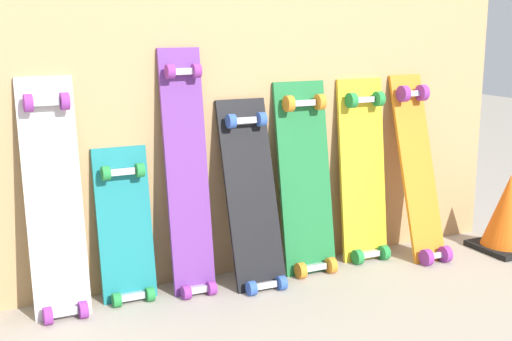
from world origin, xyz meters
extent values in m
plane|color=#A89E8E|center=(0.00, 0.00, 0.00)|extent=(12.00, 12.00, 0.00)
cube|color=tan|center=(0.00, 0.07, 0.86)|extent=(2.48, 0.04, 1.71)
cube|color=silver|center=(-0.76, -0.03, 0.38)|extent=(0.19, 0.16, 0.90)
cube|color=#B7B7BF|center=(-0.76, -0.12, 0.03)|extent=(0.09, 0.04, 0.03)
cube|color=#B7B7BF|center=(-0.76, 0.00, 0.74)|extent=(0.09, 0.04, 0.03)
cylinder|color=purple|center=(-0.82, -0.13, 0.03)|extent=(0.03, 0.06, 0.06)
cylinder|color=purple|center=(-0.70, -0.13, 0.03)|extent=(0.03, 0.06, 0.06)
cylinder|color=purple|center=(-0.82, -0.01, 0.75)|extent=(0.03, 0.06, 0.06)
cylinder|color=purple|center=(-0.70, -0.01, 0.75)|extent=(0.03, 0.06, 0.06)
cube|color=#197A7F|center=(-0.51, -0.01, 0.25)|extent=(0.20, 0.12, 0.64)
cube|color=#B7B7BF|center=(-0.51, -0.07, 0.02)|extent=(0.09, 0.04, 0.03)
cube|color=#B7B7BF|center=(-0.51, 0.00, 0.48)|extent=(0.09, 0.04, 0.03)
cylinder|color=#268C3F|center=(-0.57, -0.09, 0.03)|extent=(0.03, 0.05, 0.05)
cylinder|color=#268C3F|center=(-0.44, -0.09, 0.03)|extent=(0.03, 0.05, 0.05)
cylinder|color=#268C3F|center=(-0.57, -0.01, 0.48)|extent=(0.03, 0.05, 0.05)
cylinder|color=#268C3F|center=(-0.44, -0.01, 0.48)|extent=(0.03, 0.05, 0.05)
cube|color=#6B338C|center=(-0.27, -0.03, 0.42)|extent=(0.16, 0.16, 0.99)
cube|color=#B7B7BF|center=(-0.27, -0.12, 0.02)|extent=(0.07, 0.04, 0.03)
cube|color=#B7B7BF|center=(-0.27, 0.00, 0.83)|extent=(0.07, 0.04, 0.03)
cylinder|color=purple|center=(-0.32, -0.13, 0.03)|extent=(0.03, 0.05, 0.05)
cylinder|color=purple|center=(-0.22, -0.13, 0.03)|extent=(0.03, 0.05, 0.05)
cylinder|color=purple|center=(-0.32, -0.01, 0.84)|extent=(0.03, 0.05, 0.05)
cylinder|color=purple|center=(-0.22, -0.01, 0.84)|extent=(0.03, 0.05, 0.05)
cube|color=black|center=(-0.02, -0.07, 0.32)|extent=(0.21, 0.25, 0.79)
cube|color=#B7B7BF|center=(-0.02, -0.19, 0.02)|extent=(0.09, 0.04, 0.03)
cube|color=#B7B7BF|center=(-0.02, -0.01, 0.64)|extent=(0.09, 0.04, 0.03)
cylinder|color=#3359B2|center=(-0.08, -0.20, 0.03)|extent=(0.03, 0.05, 0.05)
cylinder|color=#3359B2|center=(0.05, -0.20, 0.03)|extent=(0.03, 0.05, 0.05)
cylinder|color=#3359B2|center=(-0.08, -0.02, 0.64)|extent=(0.03, 0.05, 0.05)
cylinder|color=#3359B2|center=(0.05, -0.02, 0.64)|extent=(0.03, 0.05, 0.05)
cube|color=#1E7238|center=(0.24, -0.03, 0.36)|extent=(0.23, 0.16, 0.84)
cube|color=#B7B7BF|center=(0.24, -0.11, 0.03)|extent=(0.10, 0.04, 0.03)
cube|color=#B7B7BF|center=(0.24, 0.00, 0.69)|extent=(0.10, 0.04, 0.03)
cylinder|color=orange|center=(0.17, -0.13, 0.03)|extent=(0.03, 0.06, 0.06)
cylinder|color=orange|center=(0.31, -0.13, 0.03)|extent=(0.03, 0.06, 0.06)
cylinder|color=orange|center=(0.17, -0.01, 0.69)|extent=(0.03, 0.06, 0.06)
cylinder|color=orange|center=(0.31, -0.01, 0.69)|extent=(0.03, 0.06, 0.06)
cube|color=gold|center=(0.54, -0.01, 0.36)|extent=(0.22, 0.12, 0.84)
cube|color=#B7B7BF|center=(0.54, -0.08, 0.03)|extent=(0.10, 0.04, 0.03)
cube|color=#B7B7BF|center=(0.54, 0.01, 0.69)|extent=(0.10, 0.04, 0.03)
cylinder|color=#268C3F|center=(0.47, -0.09, 0.03)|extent=(0.03, 0.06, 0.06)
cylinder|color=#268C3F|center=(0.61, -0.09, 0.03)|extent=(0.03, 0.06, 0.06)
cylinder|color=#268C3F|center=(0.47, -0.01, 0.69)|extent=(0.03, 0.06, 0.06)
cylinder|color=#268C3F|center=(0.61, -0.01, 0.69)|extent=(0.03, 0.06, 0.06)
cube|color=orange|center=(0.77, -0.09, 0.36)|extent=(0.16, 0.27, 0.85)
cube|color=#B7B7BF|center=(0.77, -0.21, 0.03)|extent=(0.07, 0.04, 0.03)
cube|color=#B7B7BF|center=(0.77, -0.01, 0.70)|extent=(0.07, 0.04, 0.03)
cylinder|color=purple|center=(0.72, -0.23, 0.04)|extent=(0.03, 0.07, 0.07)
cylinder|color=purple|center=(0.82, -0.23, 0.04)|extent=(0.03, 0.07, 0.07)
cylinder|color=purple|center=(0.72, -0.02, 0.71)|extent=(0.03, 0.07, 0.07)
cylinder|color=purple|center=(0.82, -0.02, 0.71)|extent=(0.03, 0.07, 0.07)
cube|color=black|center=(1.19, -0.22, 0.01)|extent=(0.26, 0.26, 0.02)
cone|color=orange|center=(1.19, -0.22, 0.19)|extent=(0.23, 0.23, 0.32)
camera|label=1|loc=(-1.12, -2.40, 1.01)|focal=48.10mm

